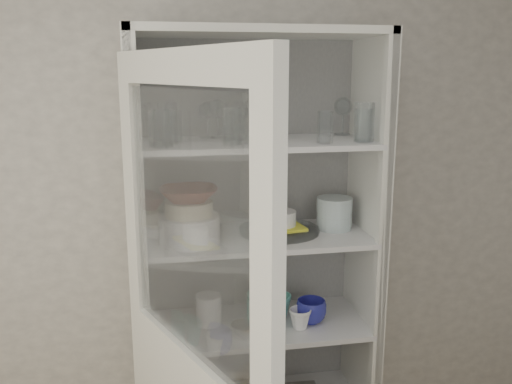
{
  "coord_description": "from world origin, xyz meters",
  "views": [
    {
      "loc": [
        -0.2,
        -0.88,
        1.94
      ],
      "look_at": [
        0.2,
        1.27,
        1.45
      ],
      "focal_mm": 38.0,
      "sensor_mm": 36.0,
      "label": 1
    }
  ],
  "objects_px": {
    "yellow_trivet": "(279,226)",
    "terracotta_bowl": "(189,194)",
    "goblet_1": "(218,117)",
    "teal_jar": "(257,305)",
    "plate_stack_back": "(157,225)",
    "goblet_2": "(254,115)",
    "goblet_0": "(208,118)",
    "glass_platter": "(279,230)",
    "grey_bowl_stack": "(334,213)",
    "pantry_cabinet": "(253,299)",
    "plate_stack_front": "(190,229)",
    "cream_bowl": "(189,208)",
    "mug_white": "(300,319)",
    "measuring_cups": "(244,329)",
    "white_ramekin": "(279,218)",
    "mug_teal": "(279,306)",
    "mug_blue": "(311,311)",
    "white_canister": "(209,309)",
    "goblet_3": "(343,114)"
  },
  "relations": [
    {
      "from": "plate_stack_front",
      "to": "cream_bowl",
      "type": "height_order",
      "value": "cream_bowl"
    },
    {
      "from": "pantry_cabinet",
      "to": "plate_stack_back",
      "type": "relative_size",
      "value": 9.69
    },
    {
      "from": "goblet_0",
      "to": "measuring_cups",
      "type": "bearing_deg",
      "value": -61.22
    },
    {
      "from": "pantry_cabinet",
      "to": "white_ramekin",
      "type": "xyz_separation_m",
      "value": [
        0.1,
        -0.05,
        0.38
      ]
    },
    {
      "from": "yellow_trivet",
      "to": "teal_jar",
      "type": "distance_m",
      "value": 0.38
    },
    {
      "from": "teal_jar",
      "to": "measuring_cups",
      "type": "distance_m",
      "value": 0.18
    },
    {
      "from": "terracotta_bowl",
      "to": "grey_bowl_stack",
      "type": "relative_size",
      "value": 1.5
    },
    {
      "from": "plate_stack_back",
      "to": "cream_bowl",
      "type": "relative_size",
      "value": 1.13
    },
    {
      "from": "plate_stack_back",
      "to": "measuring_cups",
      "type": "height_order",
      "value": "plate_stack_back"
    },
    {
      "from": "plate_stack_back",
      "to": "terracotta_bowl",
      "type": "distance_m",
      "value": 0.28
    },
    {
      "from": "mug_teal",
      "to": "glass_platter",
      "type": "bearing_deg",
      "value": -86.39
    },
    {
      "from": "goblet_1",
      "to": "cream_bowl",
      "type": "bearing_deg",
      "value": -131.4
    },
    {
      "from": "mug_white",
      "to": "glass_platter",
      "type": "bearing_deg",
      "value": 122.31
    },
    {
      "from": "goblet_0",
      "to": "goblet_1",
      "type": "distance_m",
      "value": 0.04
    },
    {
      "from": "goblet_0",
      "to": "glass_platter",
      "type": "bearing_deg",
      "value": -18.09
    },
    {
      "from": "goblet_0",
      "to": "terracotta_bowl",
      "type": "bearing_deg",
      "value": -120.61
    },
    {
      "from": "plate_stack_back",
      "to": "white_canister",
      "type": "relative_size",
      "value": 1.66
    },
    {
      "from": "yellow_trivet",
      "to": "terracotta_bowl",
      "type": "bearing_deg",
      "value": -169.69
    },
    {
      "from": "yellow_trivet",
      "to": "mug_white",
      "type": "bearing_deg",
      "value": -57.63
    },
    {
      "from": "goblet_0",
      "to": "mug_teal",
      "type": "height_order",
      "value": "goblet_0"
    },
    {
      "from": "terracotta_bowl",
      "to": "measuring_cups",
      "type": "xyz_separation_m",
      "value": [
        0.21,
        -0.05,
        -0.58
      ]
    },
    {
      "from": "plate_stack_back",
      "to": "white_canister",
      "type": "bearing_deg",
      "value": -26.47
    },
    {
      "from": "mug_blue",
      "to": "mug_white",
      "type": "distance_m",
      "value": 0.08
    },
    {
      "from": "terracotta_bowl",
      "to": "measuring_cups",
      "type": "bearing_deg",
      "value": -12.39
    },
    {
      "from": "goblet_1",
      "to": "teal_jar",
      "type": "relative_size",
      "value": 1.63
    },
    {
      "from": "plate_stack_back",
      "to": "cream_bowl",
      "type": "bearing_deg",
      "value": -54.6
    },
    {
      "from": "goblet_2",
      "to": "mug_white",
      "type": "bearing_deg",
      "value": -53.0
    },
    {
      "from": "terracotta_bowl",
      "to": "white_ramekin",
      "type": "distance_m",
      "value": 0.42
    },
    {
      "from": "grey_bowl_stack",
      "to": "mug_blue",
      "type": "distance_m",
      "value": 0.44
    },
    {
      "from": "plate_stack_back",
      "to": "yellow_trivet",
      "type": "height_order",
      "value": "plate_stack_back"
    },
    {
      "from": "white_canister",
      "to": "goblet_0",
      "type": "bearing_deg",
      "value": 77.13
    },
    {
      "from": "plate_stack_front",
      "to": "goblet_2",
      "type": "bearing_deg",
      "value": 30.1
    },
    {
      "from": "goblet_1",
      "to": "goblet_2",
      "type": "height_order",
      "value": "goblet_2"
    },
    {
      "from": "teal_jar",
      "to": "white_canister",
      "type": "xyz_separation_m",
      "value": [
        -0.22,
        -0.03,
        0.01
      ]
    },
    {
      "from": "terracotta_bowl",
      "to": "yellow_trivet",
      "type": "xyz_separation_m",
      "value": [
        0.39,
        0.07,
        -0.17
      ]
    },
    {
      "from": "goblet_1",
      "to": "white_canister",
      "type": "bearing_deg",
      "value": -127.54
    },
    {
      "from": "pantry_cabinet",
      "to": "grey_bowl_stack",
      "type": "bearing_deg",
      "value": -6.42
    },
    {
      "from": "mug_teal",
      "to": "plate_stack_front",
      "type": "bearing_deg",
      "value": -151.48
    },
    {
      "from": "cream_bowl",
      "to": "yellow_trivet",
      "type": "height_order",
      "value": "cream_bowl"
    },
    {
      "from": "white_ramekin",
      "to": "goblet_0",
      "type": "bearing_deg",
      "value": 161.91
    },
    {
      "from": "goblet_1",
      "to": "white_ramekin",
      "type": "bearing_deg",
      "value": -19.89
    },
    {
      "from": "cream_bowl",
      "to": "teal_jar",
      "type": "relative_size",
      "value": 1.76
    },
    {
      "from": "measuring_cups",
      "to": "teal_jar",
      "type": "bearing_deg",
      "value": 61.99
    },
    {
      "from": "goblet_3",
      "to": "goblet_1",
      "type": "bearing_deg",
      "value": -178.22
    },
    {
      "from": "glass_platter",
      "to": "mug_white",
      "type": "xyz_separation_m",
      "value": [
        0.07,
        -0.11,
        -0.37
      ]
    },
    {
      "from": "yellow_trivet",
      "to": "goblet_0",
      "type": "bearing_deg",
      "value": 161.91
    },
    {
      "from": "goblet_2",
      "to": "goblet_1",
      "type": "bearing_deg",
      "value": -175.36
    },
    {
      "from": "plate_stack_front",
      "to": "mug_blue",
      "type": "bearing_deg",
      "value": 0.61
    },
    {
      "from": "white_ramekin",
      "to": "mug_teal",
      "type": "distance_m",
      "value": 0.41
    },
    {
      "from": "pantry_cabinet",
      "to": "mug_blue",
      "type": "relative_size",
      "value": 15.87
    }
  ]
}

